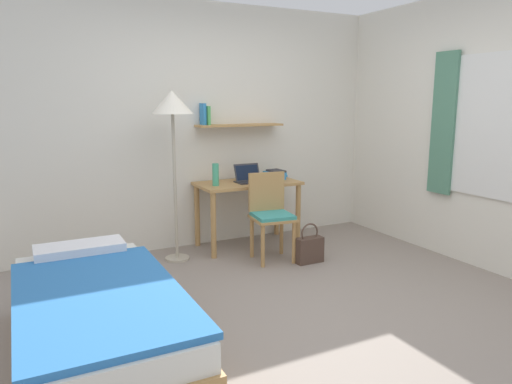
# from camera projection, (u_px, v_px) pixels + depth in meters

# --- Properties ---
(ground_plane) EXTENTS (5.28, 5.28, 0.00)m
(ground_plane) POSITION_uv_depth(u_px,v_px,m) (306.00, 310.00, 3.64)
(ground_plane) COLOR gray
(wall_back) EXTENTS (4.40, 0.27, 2.60)m
(wall_back) POSITION_uv_depth(u_px,v_px,m) (207.00, 127.00, 5.17)
(wall_back) COLOR silver
(wall_back) RESTS_ON ground_plane
(wall_right) EXTENTS (0.10, 4.40, 2.60)m
(wall_right) POSITION_uv_depth(u_px,v_px,m) (496.00, 132.00, 4.31)
(wall_right) COLOR silver
(wall_right) RESTS_ON ground_plane
(bed) EXTENTS (0.91, 1.89, 0.54)m
(bed) POSITION_uv_depth(u_px,v_px,m) (98.00, 322.00, 2.92)
(bed) COLOR #B2844C
(bed) RESTS_ON ground_plane
(desk) EXTENTS (1.10, 0.57, 0.71)m
(desk) POSITION_uv_depth(u_px,v_px,m) (248.00, 193.00, 5.17)
(desk) COLOR #B2844C
(desk) RESTS_ON ground_plane
(desk_chair) EXTENTS (0.44, 0.43, 0.87)m
(desk_chair) POSITION_uv_depth(u_px,v_px,m) (271.00, 212.00, 4.74)
(desk_chair) COLOR #B2844C
(desk_chair) RESTS_ON ground_plane
(standing_lamp) EXTENTS (0.40, 0.40, 1.68)m
(standing_lamp) POSITION_uv_depth(u_px,v_px,m) (172.00, 112.00, 4.52)
(standing_lamp) COLOR #B2A893
(standing_lamp) RESTS_ON ground_plane
(laptop) EXTENTS (0.30, 0.21, 0.19)m
(laptop) POSITION_uv_depth(u_px,v_px,m) (249.00, 177.00, 5.13)
(laptop) COLOR #2D2D33
(laptop) RESTS_ON desk
(water_bottle) EXTENTS (0.07, 0.07, 0.23)m
(water_bottle) POSITION_uv_depth(u_px,v_px,m) (216.00, 175.00, 4.90)
(water_bottle) COLOR #42A87F
(water_bottle) RESTS_ON desk
(book_stack) EXTENTS (0.20, 0.26, 0.10)m
(book_stack) POSITION_uv_depth(u_px,v_px,m) (275.00, 174.00, 5.35)
(book_stack) COLOR #3384C6
(book_stack) RESTS_ON desk
(handbag) EXTENTS (0.28, 0.12, 0.40)m
(handbag) POSITION_uv_depth(u_px,v_px,m) (309.00, 249.00, 4.69)
(handbag) COLOR #4C382D
(handbag) RESTS_ON ground_plane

